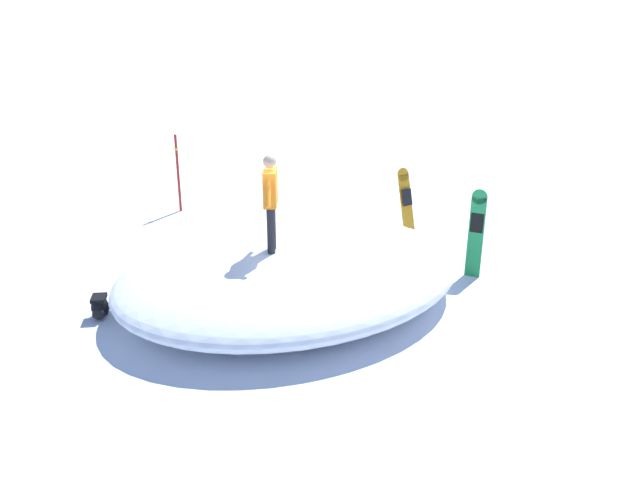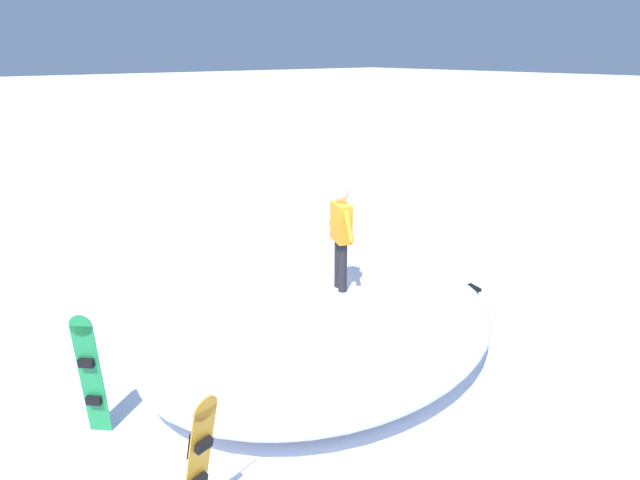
{
  "view_description": "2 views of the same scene",
  "coord_description": "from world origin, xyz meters",
  "px_view_note": "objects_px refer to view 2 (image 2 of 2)",
  "views": [
    {
      "loc": [
        4.19,
        11.04,
        5.85
      ],
      "look_at": [
        0.12,
        0.31,
        1.26
      ],
      "focal_mm": 40.07,
      "sensor_mm": 36.0,
      "label": 1
    },
    {
      "loc": [
        -4.8,
        -6.42,
        4.78
      ],
      "look_at": [
        0.69,
        0.23,
        1.84
      ],
      "focal_mm": 31.23,
      "sensor_mm": 36.0,
      "label": 2
    }
  ],
  "objects_px": {
    "snowboarder_standing": "(341,232)",
    "snowboard_secondary_upright": "(200,455)",
    "snowboard_primary_upright": "(90,373)",
    "backpack_near": "(470,296)"
  },
  "relations": [
    {
      "from": "snowboarder_standing",
      "to": "snowboard_secondary_upright",
      "type": "relative_size",
      "value": 1.08
    },
    {
      "from": "snowboard_primary_upright",
      "to": "backpack_near",
      "type": "height_order",
      "value": "snowboard_primary_upright"
    },
    {
      "from": "snowboard_primary_upright",
      "to": "snowboard_secondary_upright",
      "type": "height_order",
      "value": "snowboard_primary_upright"
    },
    {
      "from": "backpack_near",
      "to": "snowboard_secondary_upright",
      "type": "bearing_deg",
      "value": -167.99
    },
    {
      "from": "snowboarder_standing",
      "to": "snowboard_primary_upright",
      "type": "bearing_deg",
      "value": 176.75
    },
    {
      "from": "snowboard_primary_upright",
      "to": "snowboard_secondary_upright",
      "type": "bearing_deg",
      "value": -79.47
    },
    {
      "from": "backpack_near",
      "to": "snowboarder_standing",
      "type": "bearing_deg",
      "value": 170.21
    },
    {
      "from": "snowboarder_standing",
      "to": "snowboard_secondary_upright",
      "type": "height_order",
      "value": "snowboarder_standing"
    },
    {
      "from": "snowboard_primary_upright",
      "to": "backpack_near",
      "type": "bearing_deg",
      "value": -6.05
    },
    {
      "from": "snowboard_secondary_upright",
      "to": "backpack_near",
      "type": "bearing_deg",
      "value": 12.01
    }
  ]
}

